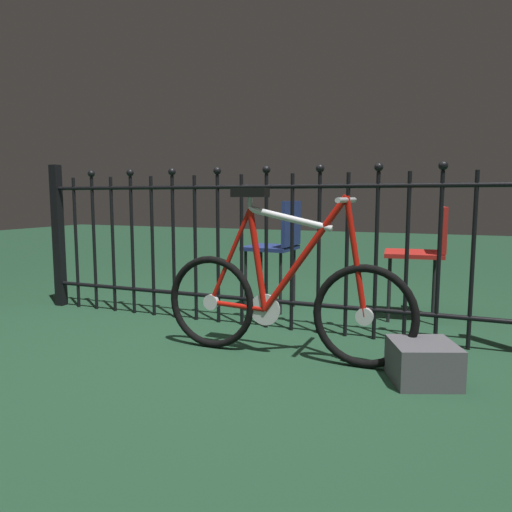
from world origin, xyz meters
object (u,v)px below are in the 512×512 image
object	(u,v)px
bicycle	(283,298)
chair_red	(424,248)
chair_navy	(279,242)
display_crate	(423,362)

from	to	relation	value
bicycle	chair_red	distance (m)	1.37
chair_navy	bicycle	bearing A→B (deg)	-69.36
bicycle	chair_navy	bearing A→B (deg)	110.64
bicycle	chair_navy	distance (m)	1.16
bicycle	display_crate	xyz separation A→B (m)	(0.75, -0.09, -0.24)
chair_navy	chair_red	size ratio (longest dim) A/B	1.05
chair_navy	display_crate	bearing A→B (deg)	-45.26
bicycle	display_crate	distance (m)	0.79
chair_red	display_crate	world-z (taller)	chair_red
bicycle	chair_red	xyz separation A→B (m)	(0.67, 1.19, 0.19)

